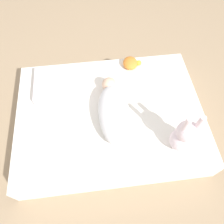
% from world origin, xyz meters
% --- Properties ---
extents(ground_plane, '(12.00, 12.00, 0.00)m').
position_xyz_m(ground_plane, '(0.00, 0.00, 0.00)').
color(ground_plane, '#9E8466').
extents(bed_mattress, '(1.29, 0.96, 0.19)m').
position_xyz_m(bed_mattress, '(0.00, 0.00, 0.09)').
color(bed_mattress, white).
rests_on(bed_mattress, ground_plane).
extents(swaddled_baby, '(0.22, 0.53, 0.15)m').
position_xyz_m(swaddled_baby, '(0.02, -0.06, 0.26)').
color(swaddled_baby, white).
rests_on(swaddled_baby, bed_mattress).
extents(pillow, '(0.32, 0.30, 0.07)m').
position_xyz_m(pillow, '(-0.35, 0.25, 0.23)').
color(pillow, white).
rests_on(pillow, bed_mattress).
extents(bunny_plush, '(0.15, 0.15, 0.35)m').
position_xyz_m(bunny_plush, '(0.41, -0.30, 0.32)').
color(bunny_plush, silver).
rests_on(bunny_plush, bed_mattress).
extents(turtle_plush, '(0.15, 0.13, 0.07)m').
position_xyz_m(turtle_plush, '(0.21, 0.39, 0.22)').
color(turtle_plush, orange).
rests_on(turtle_plush, bed_mattress).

